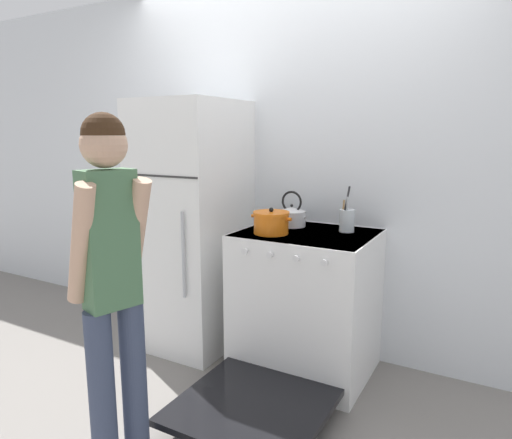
# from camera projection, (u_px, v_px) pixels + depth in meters

# --- Properties ---
(ground_plane) EXTENTS (14.00, 14.00, 0.00)m
(ground_plane) POSITION_uv_depth(u_px,v_px,m) (285.00, 338.00, 3.38)
(ground_plane) COLOR slate
(wall_back) EXTENTS (10.00, 0.06, 2.55)m
(wall_back) POSITION_uv_depth(u_px,v_px,m) (289.00, 165.00, 3.17)
(wall_back) COLOR silver
(wall_back) RESTS_ON ground_plane
(refrigerator) EXTENTS (0.63, 0.71, 1.71)m
(refrigerator) POSITION_uv_depth(u_px,v_px,m) (192.00, 226.00, 3.20)
(refrigerator) COLOR white
(refrigerator) RESTS_ON ground_plane
(stove_range) EXTENTS (0.80, 1.38, 0.90)m
(stove_range) POSITION_uv_depth(u_px,v_px,m) (304.00, 305.00, 2.83)
(stove_range) COLOR white
(stove_range) RESTS_ON ground_plane
(dutch_oven_pot) EXTENTS (0.26, 0.22, 0.16)m
(dutch_oven_pot) POSITION_uv_depth(u_px,v_px,m) (271.00, 222.00, 2.74)
(dutch_oven_pot) COLOR orange
(dutch_oven_pot) RESTS_ON stove_range
(tea_kettle) EXTENTS (0.23, 0.18, 0.23)m
(tea_kettle) POSITION_uv_depth(u_px,v_px,m) (292.00, 216.00, 2.96)
(tea_kettle) COLOR silver
(tea_kettle) RESTS_ON stove_range
(utensil_jar) EXTENTS (0.09, 0.09, 0.28)m
(utensil_jar) POSITION_uv_depth(u_px,v_px,m) (347.00, 220.00, 2.79)
(utensil_jar) COLOR silver
(utensil_jar) RESTS_ON stove_range
(person) EXTENTS (0.31, 0.37, 1.58)m
(person) POSITION_uv_depth(u_px,v_px,m) (112.00, 278.00, 1.91)
(person) COLOR #38425B
(person) RESTS_ON ground_plane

